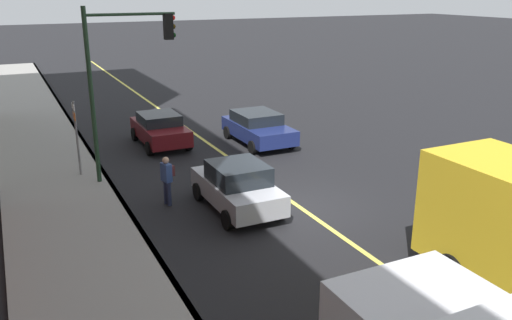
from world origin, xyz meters
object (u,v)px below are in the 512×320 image
(car_silver, at_px, (237,186))
(traffic_light_mast, at_px, (122,66))
(pedestrian_with_backpack, at_px, (167,177))
(car_navy, at_px, (258,127))
(street_sign_post, at_px, (76,134))
(car_maroon, at_px, (160,129))

(car_silver, xyz_separation_m, traffic_light_mast, (4.21, 2.50, 3.44))
(pedestrian_with_backpack, bearing_deg, car_navy, -48.15)
(car_silver, bearing_deg, car_navy, -30.91)
(car_navy, distance_m, street_sign_post, 8.25)
(car_maroon, bearing_deg, pedestrian_with_backpack, 165.83)
(car_silver, height_order, traffic_light_mast, traffic_light_mast)
(car_maroon, distance_m, street_sign_post, 5.07)
(traffic_light_mast, height_order, street_sign_post, traffic_light_mast)
(car_silver, xyz_separation_m, pedestrian_with_backpack, (1.37, 1.90, 0.17))
(car_maroon, relative_size, street_sign_post, 1.33)
(traffic_light_mast, bearing_deg, street_sign_post, 56.49)
(pedestrian_with_backpack, relative_size, street_sign_post, 0.56)
(traffic_light_mast, relative_size, street_sign_post, 2.13)
(car_silver, relative_size, pedestrian_with_backpack, 2.33)
(pedestrian_with_backpack, bearing_deg, street_sign_post, 29.55)
(pedestrian_with_backpack, bearing_deg, traffic_light_mast, 11.92)
(traffic_light_mast, bearing_deg, car_maroon, -29.91)
(street_sign_post, bearing_deg, pedestrian_with_backpack, -150.45)
(car_silver, relative_size, traffic_light_mast, 0.61)
(street_sign_post, bearing_deg, car_silver, -142.02)
(car_maroon, xyz_separation_m, street_sign_post, (-3.01, 3.97, 0.98))
(car_navy, relative_size, street_sign_post, 1.42)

